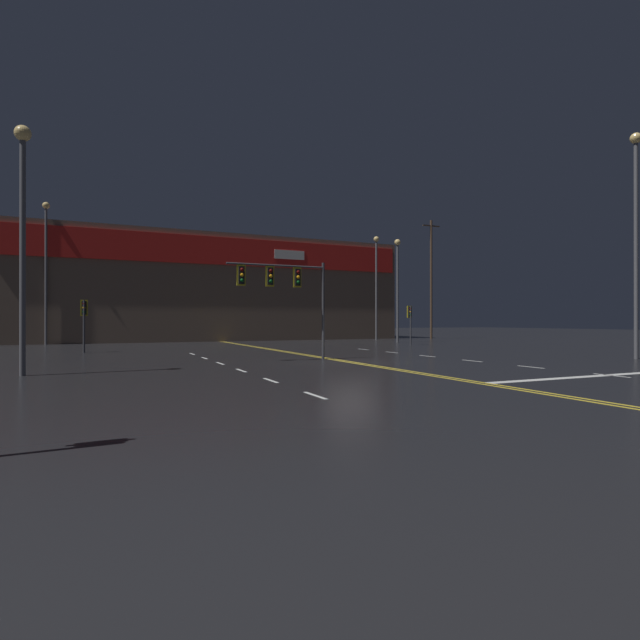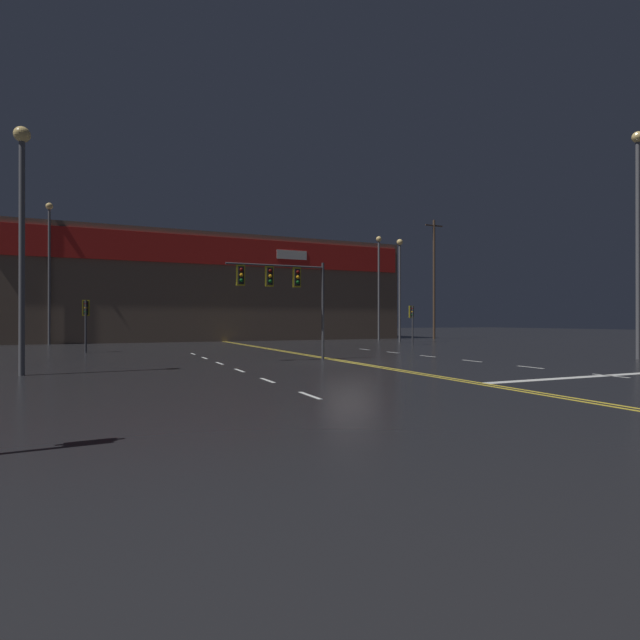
% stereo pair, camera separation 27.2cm
% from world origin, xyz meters
% --- Properties ---
extents(ground_plane, '(200.00, 200.00, 0.00)m').
position_xyz_m(ground_plane, '(0.00, 0.00, 0.00)').
color(ground_plane, black).
extents(road_markings, '(17.15, 60.00, 0.01)m').
position_xyz_m(road_markings, '(1.23, -1.89, 0.00)').
color(road_markings, gold).
rests_on(road_markings, ground).
extents(traffic_signal_median, '(5.06, 0.36, 4.91)m').
position_xyz_m(traffic_signal_median, '(-2.65, 2.12, 3.83)').
color(traffic_signal_median, '#38383D').
rests_on(traffic_signal_median, ground).
extents(traffic_signal_corner_northwest, '(0.42, 0.36, 3.25)m').
position_xyz_m(traffic_signal_corner_northwest, '(-11.63, 13.02, 2.39)').
color(traffic_signal_corner_northwest, '#38383D').
rests_on(traffic_signal_corner_northwest, ground).
extents(traffic_signal_corner_northeast, '(0.42, 0.36, 3.20)m').
position_xyz_m(traffic_signal_corner_northeast, '(12.51, 13.25, 2.34)').
color(traffic_signal_corner_northeast, '#38383D').
rests_on(traffic_signal_corner_northeast, ground).
extents(streetlight_near_left, '(0.56, 0.56, 9.43)m').
position_xyz_m(streetlight_near_left, '(14.20, 17.66, 6.02)').
color(streetlight_near_left, '#59595E').
rests_on(streetlight_near_left, ground).
extents(streetlight_near_right, '(0.56, 0.56, 10.61)m').
position_xyz_m(streetlight_near_right, '(15.23, 23.15, 6.67)').
color(streetlight_near_right, '#59595E').
rests_on(streetlight_near_right, ground).
extents(streetlight_median_approach, '(0.56, 0.56, 8.89)m').
position_xyz_m(streetlight_median_approach, '(-13.35, -0.46, 5.72)').
color(streetlight_median_approach, '#59595E').
rests_on(streetlight_median_approach, ground).
extents(streetlight_far_left, '(0.56, 0.56, 11.77)m').
position_xyz_m(streetlight_far_left, '(-14.70, 25.87, 7.29)').
color(streetlight_far_left, '#59595E').
rests_on(streetlight_far_left, ground).
extents(streetlight_far_right, '(0.56, 0.56, 11.63)m').
position_xyz_m(streetlight_far_right, '(14.34, -4.27, 7.22)').
color(streetlight_far_right, '#59595E').
rests_on(streetlight_far_right, ground).
extents(building_backdrop, '(38.63, 10.23, 10.42)m').
position_xyz_m(building_backdrop, '(0.00, 31.04, 5.22)').
color(building_backdrop, brown).
rests_on(building_backdrop, ground).
extents(utility_pole_row, '(47.65, 0.26, 12.97)m').
position_xyz_m(utility_pole_row, '(0.92, 23.74, 6.39)').
color(utility_pole_row, '#4C3828').
rests_on(utility_pole_row, ground).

